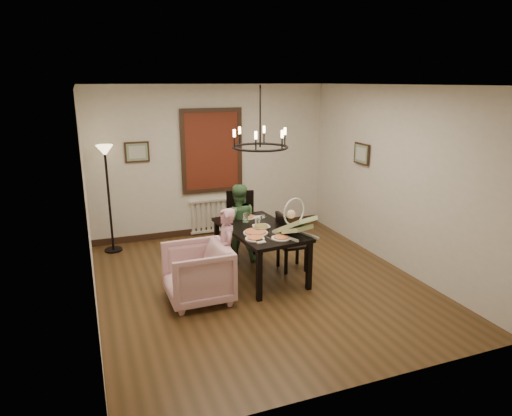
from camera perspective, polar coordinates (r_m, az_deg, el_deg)
room_shell at (r=6.61m, az=-0.63°, el=2.94°), size 4.51×5.00×2.81m
dining_table at (r=6.77m, az=0.49°, el=-3.17°), size 1.06×1.69×0.75m
chair_far at (r=7.69m, az=-1.85°, el=-1.95°), size 0.57×0.57×1.07m
chair_right at (r=7.09m, az=4.54°, el=-4.16°), size 0.42×0.42×0.92m
armchair at (r=6.16m, az=-7.30°, el=-8.11°), size 0.85×0.83×0.77m
elderly_woman at (r=6.33m, az=-3.73°, el=-6.24°), size 0.27×0.39×1.00m
seated_man at (r=7.37m, az=-2.27°, el=-2.73°), size 0.59×0.50×1.06m
baby_bouncer at (r=6.36m, az=4.95°, el=-1.92°), size 0.57×0.67×0.37m
salad_bowl at (r=6.65m, az=0.64°, el=-2.43°), size 0.30×0.30×0.07m
pizza_platter at (r=6.49m, az=-0.05°, el=-3.05°), size 0.35×0.35×0.04m
drinking_glass at (r=6.71m, az=0.35°, el=-2.03°), size 0.06×0.06×0.12m
window_blinds at (r=8.54m, az=-5.53°, el=7.12°), size 1.00×0.03×1.40m
radiator at (r=8.83m, az=-5.35°, el=-0.91°), size 0.92×0.12×0.62m
picture_back at (r=8.29m, az=-14.65°, el=6.78°), size 0.42×0.03×0.36m
picture_right at (r=8.03m, az=13.06°, el=6.62°), size 0.03×0.42×0.36m
floor_lamp at (r=8.08m, az=-17.88°, el=0.88°), size 0.30×0.30×1.80m
chandelier at (r=6.48m, az=0.52°, el=7.62°), size 0.80×0.80×0.04m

